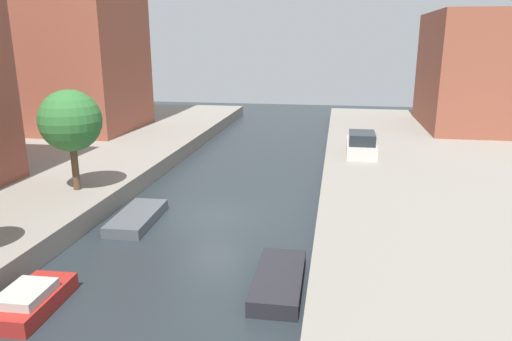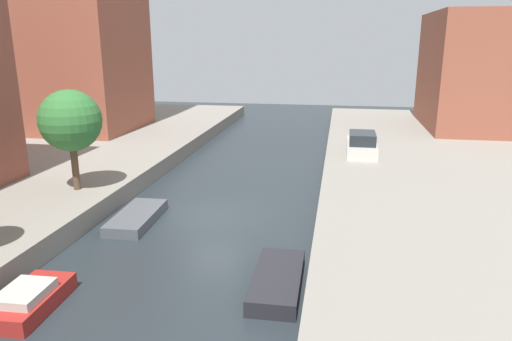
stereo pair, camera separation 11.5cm
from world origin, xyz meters
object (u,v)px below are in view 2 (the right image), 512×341
parked_car (362,145)px  moored_boat_right_2 (277,281)px  street_tree_2 (70,121)px  low_block_right (490,71)px  moored_boat_left_3 (137,217)px  moored_boat_left_2 (29,299)px

parked_car → moored_boat_right_2: size_ratio=1.13×
street_tree_2 → low_block_right: bearing=41.6°
moored_boat_right_2 → moored_boat_left_3: bearing=146.0°
street_tree_2 → moored_boat_left_2: size_ratio=1.61×
low_block_right → moored_boat_left_2: bearing=-124.7°
moored_boat_left_2 → moored_boat_left_3: size_ratio=0.74×
moored_boat_left_3 → parked_car: bearing=47.7°
moored_boat_right_2 → parked_car: bearing=78.5°
moored_boat_left_3 → moored_boat_right_2: bearing=-34.0°
moored_boat_left_3 → moored_boat_left_2: bearing=-91.8°
street_tree_2 → moored_boat_left_2: bearing=-68.8°
moored_boat_left_2 → parked_car: bearing=60.6°
parked_car → low_block_right: bearing=48.1°
low_block_right → moored_boat_left_2: size_ratio=3.80×
parked_car → moored_boat_left_2: bearing=-119.4°
street_tree_2 → moored_boat_right_2: (10.97, -6.25, -4.18)m
low_block_right → parked_car: (-10.70, -11.92, -4.15)m
low_block_right → street_tree_2: (-25.03, -22.24, -1.30)m
parked_car → moored_boat_right_2: 16.96m
low_block_right → street_tree_2: bearing=-138.4°
moored_boat_right_2 → moored_boat_left_2: bearing=-160.2°
moored_boat_left_2 → low_block_right: bearing=55.3°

